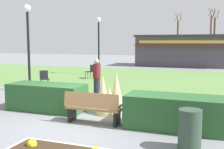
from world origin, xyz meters
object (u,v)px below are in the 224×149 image
Objects in this scene: lamppost_mid at (28,37)px; park_bench at (93,108)px; trash_bin at (190,129)px; person_strolling at (97,78)px; tree_center_bg at (178,38)px; cafe_chair_west at (44,77)px; food_kiosk at (182,50)px; tree_left_bg at (211,36)px; tree_right_bg at (214,38)px; cafe_chair_east at (90,70)px; lamppost_far at (99,39)px; parked_car_west_slot at (164,55)px; parked_car_center_slot at (206,56)px.

park_bench is at bearing -37.36° from lamppost_mid.
trash_bin is 0.54× the size of person_strolling.
tree_center_bg is at bearing 83.70° from lamppost_mid.
trash_bin is at bearing -37.65° from cafe_chair_west.
tree_left_bg is at bearing 81.82° from food_kiosk.
cafe_chair_east is at bearing -107.67° from tree_right_bg.
lamppost_far is 27.19m from tree_left_bg.
park_bench is 30.11m from parked_car_west_slot.
cafe_chair_west is 0.14× the size of tree_center_bg.
cafe_chair_east is at bearing -80.19° from lamppost_far.
trash_bin is 1.03× the size of cafe_chair_west.
parked_car_center_slot reaches higher than cafe_chair_west.
trash_bin is 31.54m from parked_car_west_slot.
trash_bin is at bearing -83.27° from food_kiosk.
lamppost_mid reaches higher than trash_bin.
food_kiosk is at bearing -102.79° from person_strolling.
lamppost_far is 6.89m from cafe_chair_west.
parked_car_west_slot is (2.12, 25.97, -2.00)m from lamppost_mid.
lamppost_mid is 9.74m from trash_bin.
parked_car_center_slot is at bearing -92.77° from tree_left_bg.
food_kiosk reaches higher than cafe_chair_east.
person_strolling is at bearing -62.69° from cafe_chair_east.
person_strolling is at bearing 111.70° from park_bench.
park_bench is 1.86× the size of trash_bin.
cafe_chair_east is (-7.21, 10.29, 0.07)m from trash_bin.
cafe_chair_west is 33.73m from tree_left_bg.
parked_car_west_slot is at bearing 110.55° from food_kiosk.
trash_bin is 0.21× the size of parked_car_west_slot.
lamppost_far is at bearing -110.55° from tree_right_bg.
person_strolling is 26.39m from parked_car_west_slot.
tree_left_bg is (2.67, 37.84, 2.87)m from park_bench.
lamppost_far is at bearing -105.89° from tree_left_bg.
cafe_chair_east is at bearing -107.80° from parked_car_center_slot.
tree_left_bg is (7.83, 32.69, 2.82)m from cafe_chair_west.
lamppost_mid is 26.13m from parked_car_west_slot.
parked_car_west_slot is 5.20m from tree_center_bg.
parked_car_west_slot is 10.14m from tree_left_bg.
tree_left_bg reaches higher than trash_bin.
tree_center_bg is (-1.85, 34.45, 2.45)m from park_bench.
parked_car_west_slot is 0.65× the size of tree_center_bg.
cafe_chair_west is 29.16m from tree_right_bg.
food_kiosk is at bearing -102.87° from parked_car_center_slot.
lamppost_mid is 4.19m from person_strolling.
food_kiosk is 13.64m from tree_center_bg.
trash_bin is 0.14× the size of tree_center_bg.
park_bench is at bearing -94.03° from tree_left_bg.
food_kiosk reaches higher than parked_car_west_slot.
park_bench is 10.24m from cafe_chair_east.
tree_center_bg reaches higher than parked_car_west_slot.
food_kiosk is at bearing -103.87° from tree_right_bg.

